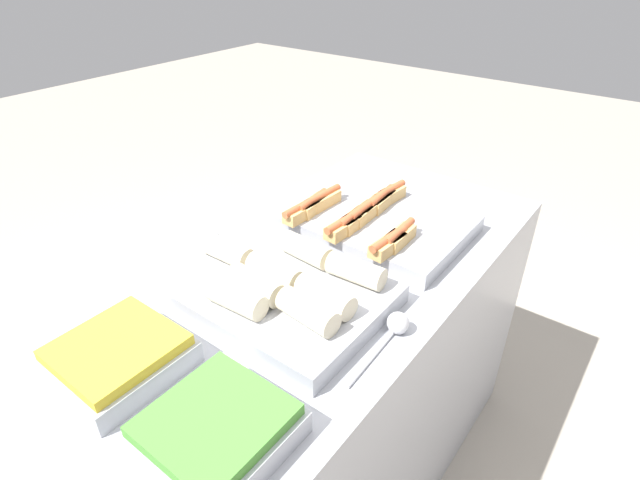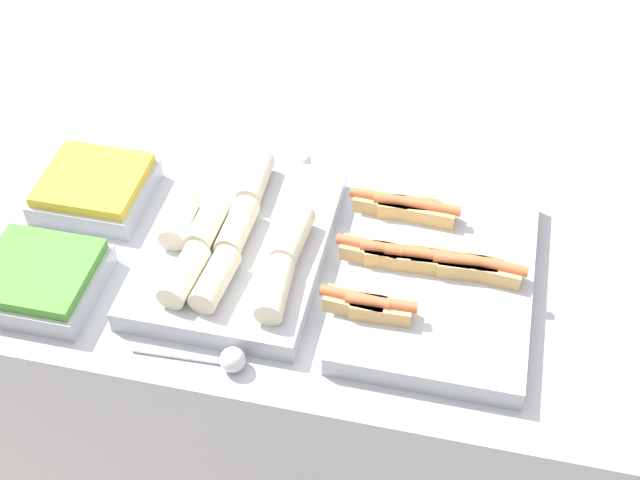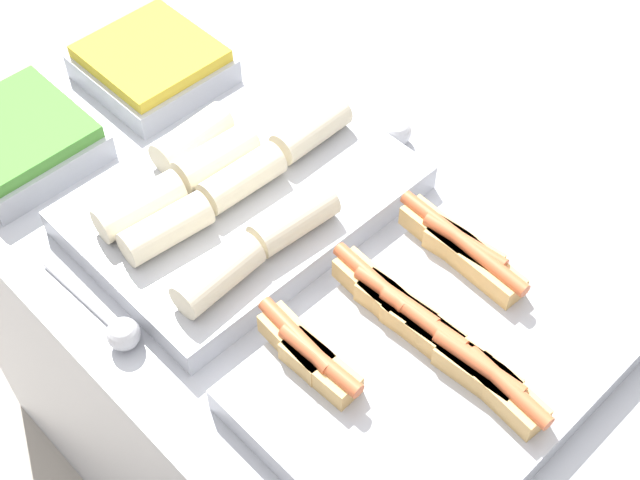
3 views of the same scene
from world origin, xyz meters
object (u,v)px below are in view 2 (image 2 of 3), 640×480
at_px(tray_hotdogs, 434,272).
at_px(tray_wraps, 236,243).
at_px(tray_side_front, 40,279).
at_px(serving_spoon_far, 296,162).
at_px(tray_side_back, 95,188).
at_px(serving_spoon_near, 226,359).

relative_size(tray_hotdogs, tray_wraps, 1.05).
height_order(tray_hotdogs, tray_wraps, tray_wraps).
distance_m(tray_hotdogs, tray_side_front, 0.81).
distance_m(tray_wraps, serving_spoon_far, 0.31).
bearing_deg(tray_side_front, tray_hotdogs, 14.01).
bearing_deg(tray_wraps, tray_side_back, 164.15).
height_order(tray_wraps, tray_side_front, tray_wraps).
relative_size(tray_wraps, tray_side_front, 2.21).
xyz_separation_m(tray_side_back, serving_spoon_near, (0.43, -0.39, -0.01)).
bearing_deg(serving_spoon_far, tray_side_front, -130.63).
distance_m(tray_side_front, serving_spoon_near, 0.44).
bearing_deg(tray_side_front, serving_spoon_near, -13.63).
bearing_deg(tray_wraps, tray_side_front, -153.32).
height_order(tray_side_front, serving_spoon_near, tray_side_front).
bearing_deg(tray_wraps, serving_spoon_near, -77.63).
height_order(serving_spoon_near, serving_spoon_far, same).
bearing_deg(serving_spoon_near, tray_wraps, 102.37).
bearing_deg(serving_spoon_far, tray_side_back, -154.19).
xyz_separation_m(tray_hotdogs, tray_wraps, (-0.42, -0.01, 0.00)).
bearing_deg(serving_spoon_far, serving_spoon_near, -89.33).
distance_m(tray_side_front, serving_spoon_far, 0.65).
xyz_separation_m(tray_side_front, serving_spoon_far, (0.42, 0.49, -0.01)).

